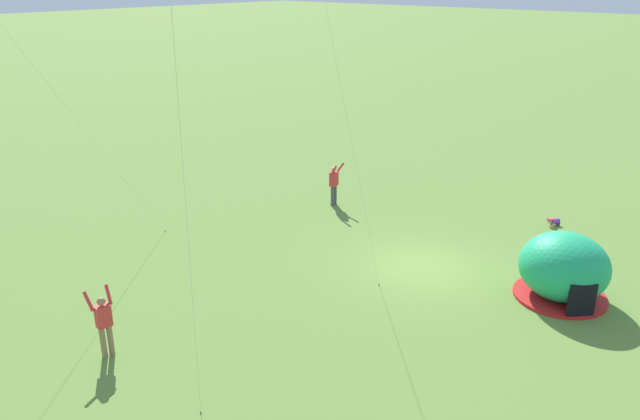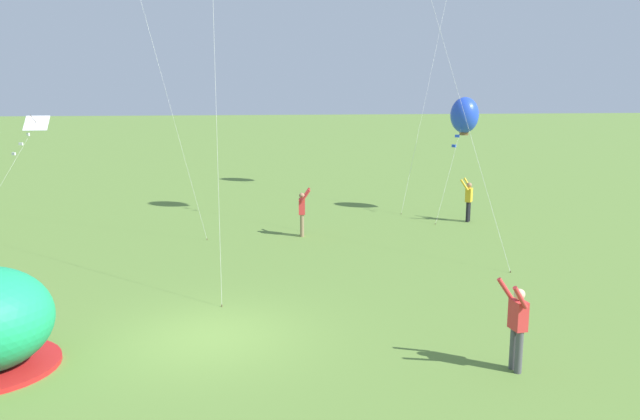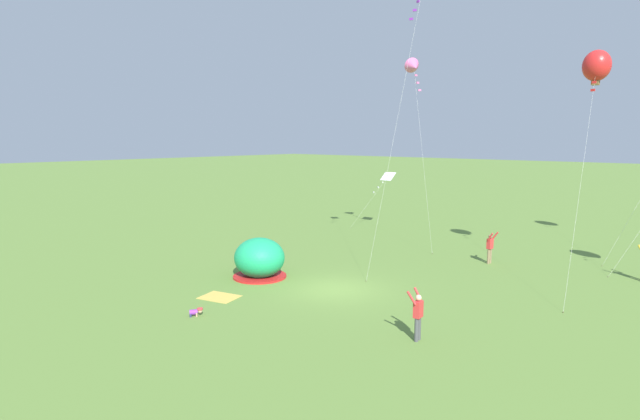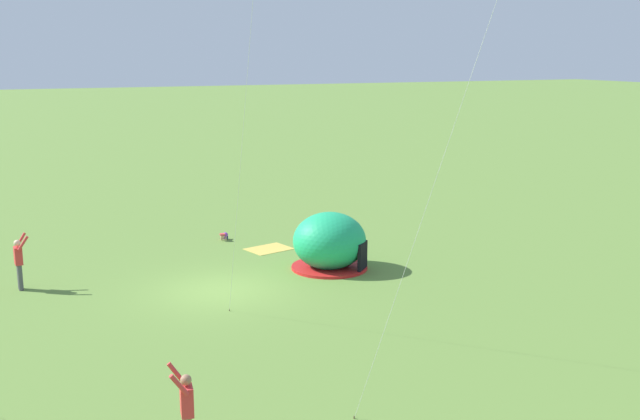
{
  "view_description": "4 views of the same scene",
  "coord_description": "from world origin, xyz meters",
  "px_view_note": "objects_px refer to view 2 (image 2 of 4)",
  "views": [
    {
      "loc": [
        -9.86,
        16.89,
        9.46
      ],
      "look_at": [
        1.27,
        3.82,
        2.89
      ],
      "focal_mm": 35.0,
      "sensor_mm": 36.0,
      "label": 1
    },
    {
      "loc": [
        0.36,
        -13.78,
        5.51
      ],
      "look_at": [
        3.18,
        3.7,
        2.19
      ],
      "focal_mm": 35.0,
      "sensor_mm": 36.0,
      "label": 2
    },
    {
      "loc": [
        14.86,
        -18.01,
        7.27
      ],
      "look_at": [
        -1.37,
        0.36,
        3.73
      ],
      "focal_mm": 28.0,
      "sensor_mm": 36.0,
      "label": 3
    },
    {
      "loc": [
        6.4,
        23.24,
        7.82
      ],
      "look_at": [
        -1.29,
        5.42,
        3.71
      ],
      "focal_mm": 42.0,
      "sensor_mm": 36.0,
      "label": 4
    }
  ],
  "objects_px": {
    "person_with_toddler": "(517,324)",
    "kite_blue": "(464,115)",
    "person_arms_raised": "(468,199)",
    "person_far_back": "(302,211)",
    "kite_white": "(34,127)"
  },
  "relations": [
    {
      "from": "person_far_back",
      "to": "kite_blue",
      "type": "xyz_separation_m",
      "value": [
        7.87,
        3.42,
        3.53
      ]
    },
    {
      "from": "person_with_toddler",
      "to": "kite_white",
      "type": "distance_m",
      "value": 23.27
    },
    {
      "from": "person_far_back",
      "to": "person_arms_raised",
      "type": "xyz_separation_m",
      "value": [
        7.5,
        1.64,
        0.0
      ]
    },
    {
      "from": "person_arms_raised",
      "to": "kite_blue",
      "type": "bearing_deg",
      "value": 78.02
    },
    {
      "from": "person_arms_raised",
      "to": "person_with_toddler",
      "type": "bearing_deg",
      "value": -108.77
    },
    {
      "from": "person_with_toddler",
      "to": "kite_blue",
      "type": "bearing_deg",
      "value": 71.96
    },
    {
      "from": "person_with_toddler",
      "to": "kite_blue",
      "type": "xyz_separation_m",
      "value": [
        5.23,
        16.06,
        3.53
      ]
    },
    {
      "from": "person_with_toddler",
      "to": "kite_white",
      "type": "relative_size",
      "value": 0.41
    },
    {
      "from": "person_far_back",
      "to": "kite_blue",
      "type": "height_order",
      "value": "kite_blue"
    },
    {
      "from": "person_with_toddler",
      "to": "kite_white",
      "type": "xyz_separation_m",
      "value": [
        -13.85,
        18.45,
        3.05
      ]
    },
    {
      "from": "person_far_back",
      "to": "person_with_toddler",
      "type": "height_order",
      "value": "same"
    },
    {
      "from": "person_far_back",
      "to": "kite_white",
      "type": "bearing_deg",
      "value": 152.63
    },
    {
      "from": "person_arms_raised",
      "to": "kite_blue",
      "type": "distance_m",
      "value": 3.97
    },
    {
      "from": "person_far_back",
      "to": "person_with_toddler",
      "type": "relative_size",
      "value": 1.0
    },
    {
      "from": "person_far_back",
      "to": "person_with_toddler",
      "type": "distance_m",
      "value": 12.92
    }
  ]
}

